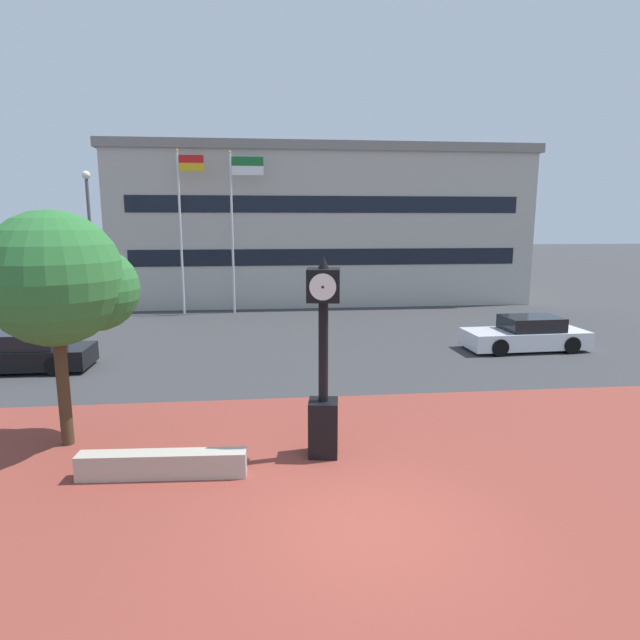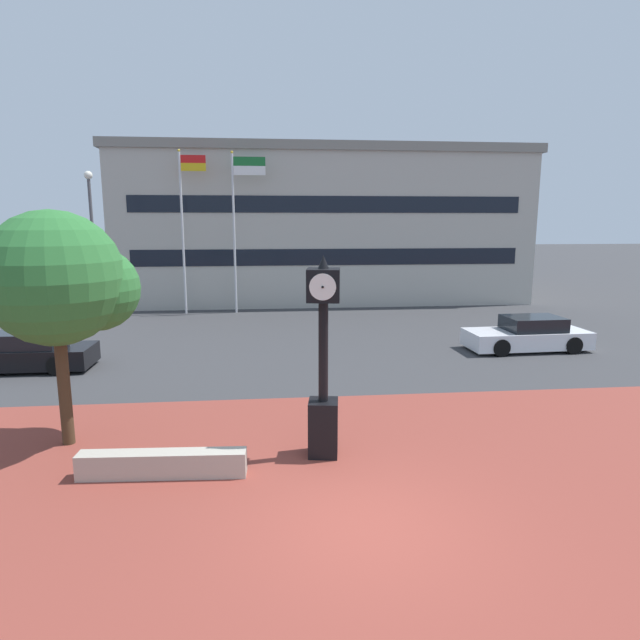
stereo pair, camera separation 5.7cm
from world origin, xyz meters
TOP-DOWN VIEW (x-y plane):
  - ground_plane at (0.00, 0.00)m, footprint 200.00×200.00m
  - plaza_brick_paving at (0.00, 1.24)m, footprint 44.00×10.48m
  - planter_wall at (-3.58, 2.09)m, footprint 3.22×0.57m
  - street_clock at (-0.40, 2.75)m, footprint 0.74×0.78m
  - plaza_tree at (-5.79, 3.99)m, footprint 3.06×2.85m
  - car_street_near at (8.34, 11.24)m, footprint 4.61×1.98m
  - car_street_mid at (-9.50, 10.26)m, footprint 4.44×1.82m
  - flagpole_primary at (-5.68, 20.95)m, footprint 1.38×0.14m
  - flagpole_secondary at (-2.94, 20.95)m, footprint 1.76×0.14m
  - civic_building at (2.00, 29.25)m, footprint 24.37×14.96m
  - street_lamp_post at (-9.16, 17.22)m, footprint 0.36×0.36m

SIDE VIEW (x-z plane):
  - ground_plane at x=0.00m, z-range 0.00..0.00m
  - plaza_brick_paving at x=0.00m, z-range 0.00..0.01m
  - planter_wall at x=-3.58m, z-range 0.00..0.50m
  - car_street_mid at x=-9.50m, z-range -0.07..1.21m
  - car_street_near at x=8.34m, z-range -0.07..1.21m
  - street_clock at x=-0.40m, z-range -0.21..3.97m
  - plaza_tree at x=-5.79m, z-range 1.05..6.14m
  - street_lamp_post at x=-9.16m, z-range 0.75..7.73m
  - civic_building at x=2.00m, z-range 0.01..9.10m
  - flagpole_primary at x=-5.68m, z-range 0.60..9.00m
  - flagpole_secondary at x=-2.94m, z-range 0.81..9.16m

